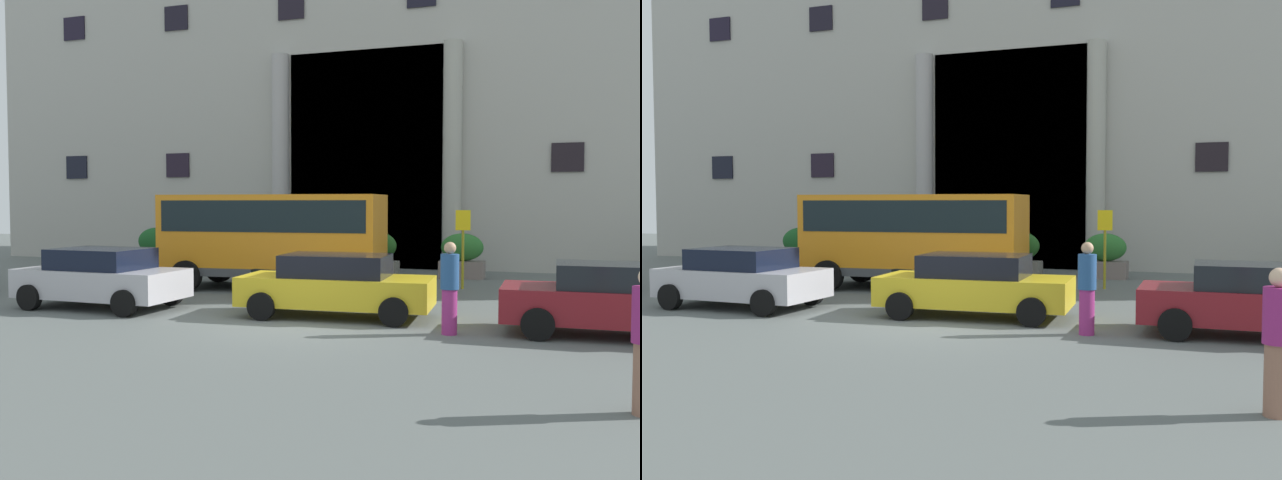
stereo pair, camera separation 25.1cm
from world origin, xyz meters
The scene contains 14 objects.
ground_plane centered at (0.00, 0.00, -0.06)m, with size 80.00×64.00×0.12m, color #5A605E.
office_building_facade centered at (0.00, 17.48, 9.56)m, with size 40.00×9.60×19.13m.
orange_minibus centered at (-2.91, 5.50, 1.68)m, with size 6.66×3.12×2.81m.
bus_stop_sign centered at (2.42, 7.34, 1.47)m, with size 0.44×0.08×2.36m.
hedge_planter_far_east centered at (-10.18, 10.49, 0.76)m, with size 1.73×0.86×1.58m.
hedge_planter_far_west centered at (-6.13, 10.67, 0.61)m, with size 1.84×0.99×1.26m.
hedge_planter_west centered at (-1.17, 10.27, 0.77)m, with size 1.86×0.73×1.60m.
hedge_planter_entrance_left centered at (1.99, 10.34, 0.74)m, with size 1.50×0.80×1.53m.
white_taxi_kerbside centered at (6.35, 0.82, 0.73)m, with size 4.49×2.01×1.41m.
parked_estate_mid centered at (0.45, 1.23, 0.73)m, with size 4.40×2.19×1.42m.
parked_hatchback_near centered at (-5.39, 0.61, 0.75)m, with size 4.09×2.20×1.46m.
scooter_by_planter centered at (-2.10, 3.06, 0.46)m, with size 2.02×0.61×0.89m.
motorcycle_near_kerb centered at (-7.07, 3.32, 0.46)m, with size 1.94×0.75×0.89m.
pedestrian_woman_dark_dress centered at (3.19, -0.01, 0.92)m, with size 0.36×0.36×1.81m.
Camera 1 is at (5.28, -13.49, 2.57)m, focal length 38.88 mm.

